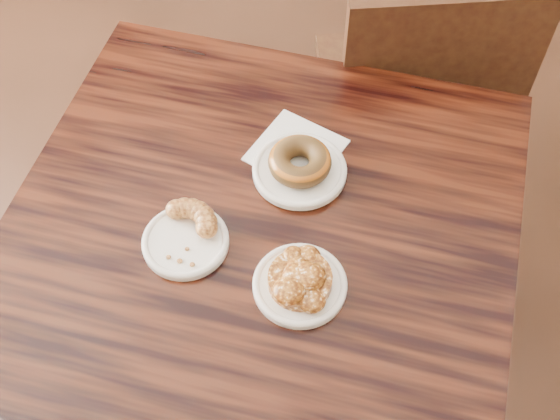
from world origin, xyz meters
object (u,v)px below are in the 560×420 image
(apple_fritter, at_px, (300,278))
(cruller_fragment, at_px, (184,235))
(cafe_table, at_px, (263,321))
(chair_far, at_px, (406,91))
(glazed_donut, at_px, (300,161))

(apple_fritter, relative_size, cruller_fragment, 1.20)
(cafe_table, bearing_deg, chair_far, 74.59)
(apple_fritter, height_order, cruller_fragment, same)
(apple_fritter, bearing_deg, cruller_fragment, 171.86)
(cafe_table, bearing_deg, glazed_donut, 73.35)
(cafe_table, bearing_deg, cruller_fragment, -150.12)
(glazed_donut, xyz_separation_m, cruller_fragment, (-0.15, -0.20, -0.01))
(glazed_donut, bearing_deg, cruller_fragment, -127.13)
(cafe_table, distance_m, glazed_donut, 0.43)
(cruller_fragment, bearing_deg, apple_fritter, -8.14)
(chair_far, bearing_deg, apple_fritter, 63.49)
(cafe_table, distance_m, apple_fritter, 0.43)
(cafe_table, relative_size, glazed_donut, 7.70)
(apple_fritter, bearing_deg, chair_far, 83.50)
(cafe_table, height_order, chair_far, chair_far)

